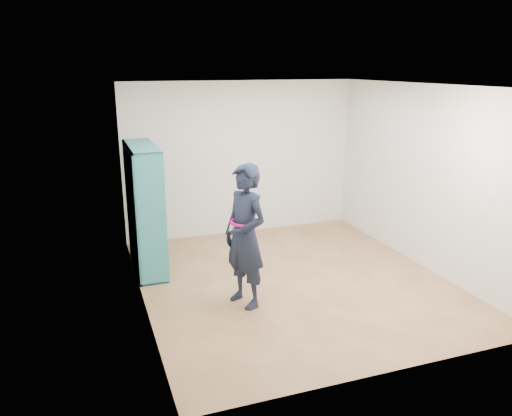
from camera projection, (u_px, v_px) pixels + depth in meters
name	position (u px, v px, depth m)	size (l,w,h in m)	color
floor	(293.00, 281.00, 6.82)	(4.50, 4.50, 0.00)	brown
ceiling	(297.00, 85.00, 6.10)	(4.50, 4.50, 0.00)	white
wall_left	(138.00, 202.00, 5.82)	(0.02, 4.50, 2.60)	silver
wall_right	(423.00, 177.00, 7.10)	(0.02, 4.50, 2.60)	silver
wall_back	(241.00, 159.00, 8.50)	(4.00, 0.02, 2.60)	silver
wall_front	(397.00, 245.00, 4.42)	(4.00, 0.02, 2.60)	silver
bookshelf	(143.00, 210.00, 7.04)	(0.39, 1.34, 1.79)	teal
person	(245.00, 236.00, 5.93)	(0.63, 0.75, 1.76)	black
smartphone	(232.00, 228.00, 5.87)	(0.07, 0.08, 0.13)	silver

